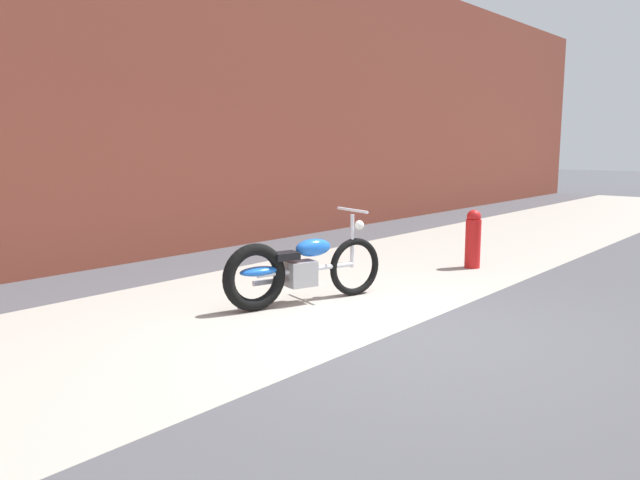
% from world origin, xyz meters
% --- Properties ---
extents(ground_plane, '(80.00, 80.00, 0.00)m').
position_xyz_m(ground_plane, '(0.00, 0.00, 0.00)').
color(ground_plane, '#47474C').
extents(sidewalk_slab, '(36.00, 3.50, 0.01)m').
position_xyz_m(sidewalk_slab, '(0.00, 1.75, 0.00)').
color(sidewalk_slab, '#9E998E').
rests_on(sidewalk_slab, ground).
extents(brick_building_wall, '(36.00, 0.50, 5.42)m').
position_xyz_m(brick_building_wall, '(0.00, 5.20, 2.71)').
color(brick_building_wall, brown).
rests_on(brick_building_wall, ground).
extents(motorcycle_blue, '(1.95, 0.83, 1.03)m').
position_xyz_m(motorcycle_blue, '(0.15, 1.44, 0.40)').
color(motorcycle_blue, black).
rests_on(motorcycle_blue, ground).
extents(fire_hydrant, '(0.22, 0.22, 0.84)m').
position_xyz_m(fire_hydrant, '(3.32, 0.91, 0.42)').
color(fire_hydrant, red).
rests_on(fire_hydrant, ground).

